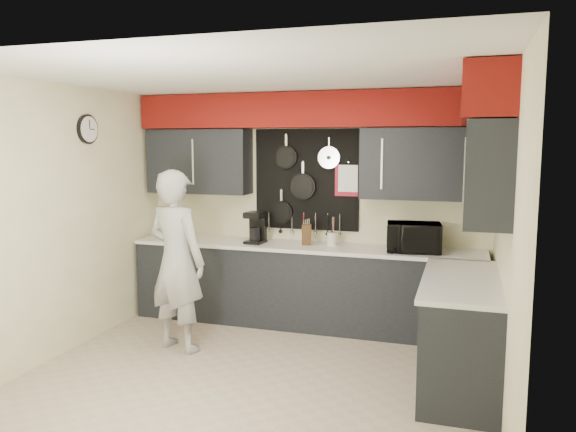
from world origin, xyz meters
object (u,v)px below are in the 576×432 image
(utensil_crock, at_px, (332,239))
(coffee_maker, at_px, (256,227))
(person, at_px, (177,261))
(microwave, at_px, (413,237))
(knife_block, at_px, (307,235))

(utensil_crock, bearing_deg, coffee_maker, -173.96)
(utensil_crock, xyz_separation_m, person, (-1.30, -1.14, -0.10))
(microwave, bearing_deg, knife_block, 169.94)
(knife_block, relative_size, utensil_crock, 1.57)
(microwave, distance_m, coffee_maker, 1.74)
(coffee_maker, height_order, person, person)
(coffee_maker, bearing_deg, microwave, 4.68)
(microwave, xyz_separation_m, person, (-2.18, -1.05, -0.18))
(knife_block, relative_size, coffee_maker, 0.64)
(knife_block, distance_m, utensil_crock, 0.29)
(microwave, bearing_deg, person, -161.56)
(knife_block, xyz_separation_m, person, (-1.01, -1.11, -0.14))
(person, bearing_deg, coffee_maker, -98.10)
(knife_block, height_order, person, person)
(microwave, relative_size, utensil_crock, 3.76)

